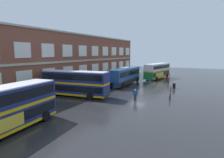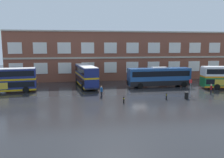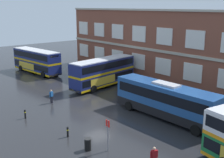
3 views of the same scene
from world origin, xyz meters
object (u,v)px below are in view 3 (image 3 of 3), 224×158
Objects in this scene: waiting_passenger at (51,96)px; station_litter_bin at (88,144)px; second_passenger at (154,157)px; safety_bollard_west at (68,132)px; safety_bollard_east at (25,114)px; touring_coach at (165,101)px; bus_stand_flag at (108,133)px; double_decker_middle at (103,72)px; double_decker_near at (36,61)px.

waiting_passenger reaches higher than station_litter_bin.
waiting_passenger is at bearing 176.13° from second_passenger.
safety_bollard_west and safety_bollard_east have the same top height.
station_litter_bin is at bearing -15.08° from waiting_passenger.
safety_bollard_east is (-9.30, -11.42, -1.42)m from touring_coach.
safety_bollard_east is at bearing -167.73° from second_passenger.
bus_stand_flag is 2.84× the size of safety_bollard_east.
double_decker_middle is 9.81m from waiting_passenger.
bus_stand_flag is 11.25m from safety_bollard_east.
bus_stand_flag is at bearing 44.77° from station_litter_bin.
safety_bollard_west is (25.33, -9.16, -1.66)m from double_decker_near.
station_litter_bin is (12.34, -3.32, -0.41)m from waiting_passenger.
touring_coach is at bearing 50.83° from safety_bollard_east.
bus_stand_flag is (-4.11, -0.96, 0.70)m from second_passenger.
double_decker_middle is at bearing 14.57° from double_decker_near.
second_passenger reaches higher than safety_bollard_west.
double_decker_middle is at bearing 137.90° from station_litter_bin.
bus_stand_flag is (29.66, -7.99, -0.51)m from double_decker_near.
double_decker_near is 28.03m from touring_coach.
second_passenger is 1.79× the size of safety_bollard_west.
second_passenger is (5.76, -8.14, -0.98)m from touring_coach.
safety_bollard_west is 1.00× the size of safety_bollard_east.
touring_coach is 12.70× the size of safety_bollard_west.
safety_bollard_west is at bearing -19.88° from double_decker_near.
waiting_passenger is 1.79× the size of safety_bollard_west.
double_decker_near is at bearing -165.43° from double_decker_middle.
second_passenger is 1.65× the size of station_litter_bin.
waiting_passenger and second_passenger have the same top height.
double_decker_near is 29.96m from station_litter_bin.
double_decker_near is 6.60× the size of second_passenger.
safety_bollard_west is 6.72m from safety_bollard_east.
double_decker_middle is 0.93× the size of touring_coach.
station_litter_bin is at bearing -87.36° from touring_coach.
touring_coach is at bearing 30.35° from waiting_passenger.
touring_coach is 10.02m from second_passenger.
touring_coach is (28.01, 1.11, -0.24)m from double_decker_near.
touring_coach reaches higher than station_litter_bin.
double_decker_near is at bearing 162.16° from station_litter_bin.
touring_coach reaches higher than second_passenger.
safety_bollard_east is (-15.06, -3.28, -0.44)m from second_passenger.
second_passenger is 1.79× the size of safety_bollard_east.
double_decker_near is 26.99m from safety_bollard_west.
second_passenger is at bearing 14.14° from safety_bollard_west.
second_passenger is at bearing 12.27° from safety_bollard_east.
touring_coach is 14.79m from safety_bollard_east.
second_passenger is (17.63, -1.19, 0.00)m from waiting_passenger.
waiting_passenger is 9.78m from safety_bollard_west.
safety_bollard_west is (-3.15, 0.00, -0.03)m from station_litter_bin.
safety_bollard_west is at bearing -19.86° from waiting_passenger.
touring_coach is 9.25m from bus_stand_flag.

